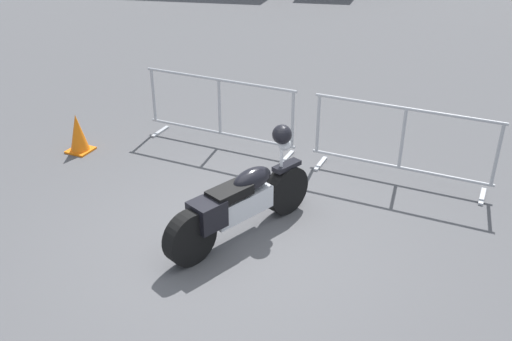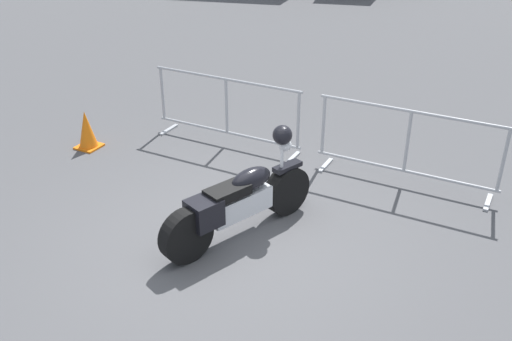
{
  "view_description": "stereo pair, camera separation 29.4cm",
  "coord_description": "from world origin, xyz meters",
  "px_view_note": "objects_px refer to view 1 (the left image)",
  "views": [
    {
      "loc": [
        2.42,
        -4.74,
        3.77
      ],
      "look_at": [
        -0.03,
        0.61,
        0.65
      ],
      "focal_mm": 40.0,
      "sensor_mm": 36.0,
      "label": 1
    },
    {
      "loc": [
        2.69,
        -4.61,
        3.77
      ],
      "look_at": [
        -0.03,
        0.61,
        0.65
      ],
      "focal_mm": 40.0,
      "sensor_mm": 36.0,
      "label": 2
    }
  ],
  "objects_px": {
    "crowd_barrier_far": "(402,143)",
    "motorcycle": "(241,201)",
    "crowd_barrier_near": "(220,111)",
    "traffic_cone": "(78,134)"
  },
  "relations": [
    {
      "from": "traffic_cone",
      "to": "motorcycle",
      "type": "bearing_deg",
      "value": -17.2
    },
    {
      "from": "crowd_barrier_far",
      "to": "traffic_cone",
      "type": "height_order",
      "value": "crowd_barrier_far"
    },
    {
      "from": "motorcycle",
      "to": "traffic_cone",
      "type": "bearing_deg",
      "value": 94.2
    },
    {
      "from": "motorcycle",
      "to": "traffic_cone",
      "type": "xyz_separation_m",
      "value": [
        -3.18,
        0.99,
        -0.16
      ]
    },
    {
      "from": "crowd_barrier_near",
      "to": "crowd_barrier_far",
      "type": "bearing_deg",
      "value": 0.0
    },
    {
      "from": "motorcycle",
      "to": "traffic_cone",
      "type": "height_order",
      "value": "motorcycle"
    },
    {
      "from": "motorcycle",
      "to": "crowd_barrier_far",
      "type": "relative_size",
      "value": 0.82
    },
    {
      "from": "crowd_barrier_far",
      "to": "motorcycle",
      "type": "bearing_deg",
      "value": -123.44
    },
    {
      "from": "motorcycle",
      "to": "crowd_barrier_far",
      "type": "height_order",
      "value": "motorcycle"
    },
    {
      "from": "crowd_barrier_near",
      "to": "traffic_cone",
      "type": "xyz_separation_m",
      "value": [
        -1.82,
        -1.08,
        -0.27
      ]
    }
  ]
}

